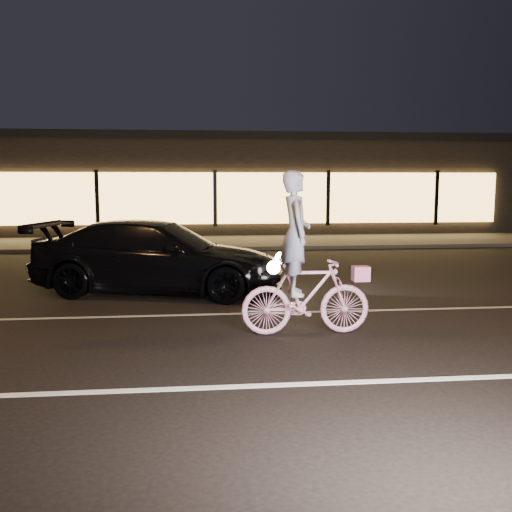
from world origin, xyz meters
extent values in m
plane|color=black|center=(0.00, 0.00, 0.00)|extent=(90.00, 90.00, 0.00)
cube|color=silver|center=(0.00, -1.50, 0.00)|extent=(60.00, 0.12, 0.01)
cube|color=gray|center=(0.00, 2.00, 0.00)|extent=(60.00, 0.10, 0.01)
cube|color=#383533|center=(0.00, 13.00, 0.06)|extent=(30.00, 4.00, 0.12)
cube|color=black|center=(0.00, 19.00, 2.00)|extent=(25.00, 8.00, 4.00)
cube|color=black|center=(0.00, 19.00, 4.05)|extent=(25.40, 8.40, 0.30)
cube|color=#E9AC51|center=(0.00, 14.90, 1.60)|extent=(23.00, 0.15, 2.00)
cube|color=black|center=(-4.50, 14.82, 1.60)|extent=(0.15, 0.08, 2.20)
cube|color=black|center=(0.00, 14.82, 1.60)|extent=(0.15, 0.08, 2.20)
cube|color=black|center=(4.50, 14.82, 1.60)|extent=(0.15, 0.08, 2.20)
cube|color=black|center=(9.00, 14.82, 1.60)|extent=(0.15, 0.08, 2.20)
imported|color=#EA407F|center=(0.84, 0.59, 0.58)|extent=(1.92, 0.54, 1.15)
imported|color=white|center=(0.67, 0.59, 1.51)|extent=(0.43, 0.66, 1.81)
cube|color=#E45181|center=(1.66, 0.59, 0.90)|extent=(0.24, 0.20, 0.22)
imported|color=black|center=(-1.54, 4.05, 0.74)|extent=(5.44, 3.27, 1.47)
sphere|color=#FFF2BF|center=(0.99, 4.10, 0.68)|extent=(0.25, 0.25, 0.25)
sphere|color=#FFF2BF|center=(0.65, 2.79, 0.68)|extent=(0.25, 0.25, 0.25)
camera|label=1|loc=(-0.77, -7.56, 2.26)|focal=40.00mm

